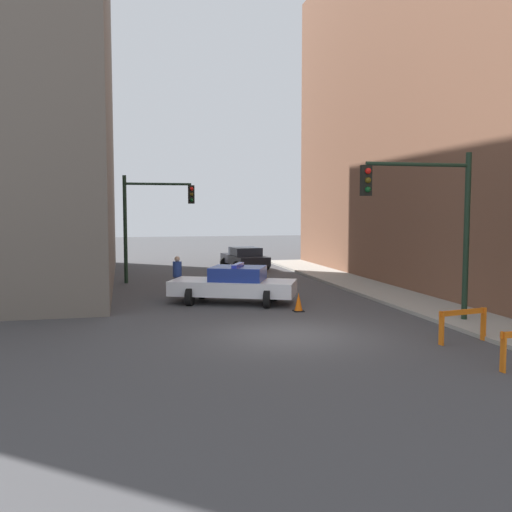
% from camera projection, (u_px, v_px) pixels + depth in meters
% --- Properties ---
extents(ground_plane, '(120.00, 120.00, 0.00)m').
position_uv_depth(ground_plane, '(288.00, 335.00, 16.23)').
color(ground_plane, '#424244').
extents(sidewalk_right, '(2.40, 44.00, 0.12)m').
position_uv_depth(sidewalk_right, '(480.00, 323.00, 17.64)').
color(sidewalk_right, '#9E998E').
rests_on(sidewalk_right, ground_plane).
extents(traffic_light_near, '(3.64, 0.35, 5.20)m').
position_uv_depth(traffic_light_near, '(433.00, 211.00, 17.40)').
color(traffic_light_near, black).
rests_on(traffic_light_near, sidewalk_right).
extents(traffic_light_far, '(3.44, 0.35, 5.20)m').
position_uv_depth(traffic_light_far, '(148.00, 213.00, 27.61)').
color(traffic_light_far, black).
rests_on(traffic_light_far, ground_plane).
extents(police_car, '(5.05, 3.58, 1.52)m').
position_uv_depth(police_car, '(234.00, 284.00, 21.67)').
color(police_car, white).
rests_on(police_car, ground_plane).
extents(parked_car_near, '(2.56, 4.46, 1.31)m').
position_uv_depth(parked_car_near, '(245.00, 258.00, 34.19)').
color(parked_car_near, black).
rests_on(parked_car_near, ground_plane).
extents(pedestrian_crossing, '(0.48, 0.48, 1.66)m').
position_uv_depth(pedestrian_crossing, '(177.00, 276.00, 23.32)').
color(pedestrian_crossing, '#474C66').
rests_on(pedestrian_crossing, ground_plane).
extents(barrier_mid, '(1.59, 0.41, 0.90)m').
position_uv_depth(barrier_mid, '(463.00, 320.00, 15.23)').
color(barrier_mid, orange).
rests_on(barrier_mid, ground_plane).
extents(traffic_cone, '(0.36, 0.36, 0.66)m').
position_uv_depth(traffic_cone, '(299.00, 302.00, 19.95)').
color(traffic_cone, black).
rests_on(traffic_cone, ground_plane).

